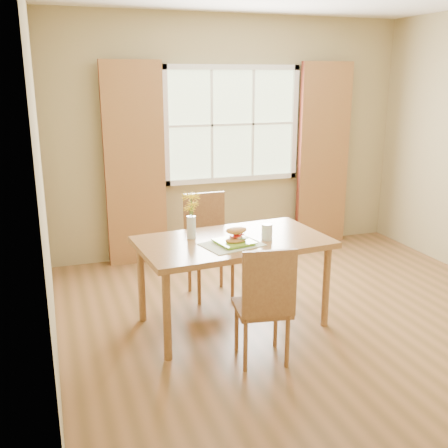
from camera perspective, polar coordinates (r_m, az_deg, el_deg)
name	(u,v)px	position (r m, az deg, el deg)	size (l,w,h in m)	color
room	(309,162)	(4.42, 9.19, 6.69)	(4.24, 3.84, 2.74)	brown
window	(232,125)	(6.10, 0.89, 10.78)	(1.62, 0.06, 1.32)	#ADC091
curtain_left	(135,166)	(5.77, -9.68, 6.27)	(0.65, 0.08, 2.20)	maroon
curtain_right	(323,156)	(6.54, 10.75, 7.32)	(0.65, 0.08, 2.20)	maroon
dining_table	(233,248)	(4.31, 0.98, -2.65)	(1.60, 0.99, 0.75)	#926138
chair_near	(265,301)	(3.76, 4.46, -8.32)	(0.43, 0.43, 0.91)	brown
chair_far	(208,240)	(4.99, -1.78, -1.75)	(0.40, 0.40, 0.97)	brown
placemat	(232,245)	(4.14, 0.87, -2.26)	(0.45, 0.33, 0.01)	beige
plate	(234,243)	(4.15, 1.11, -2.05)	(0.27, 0.27, 0.01)	#7EBC2F
croissant_sandwich	(236,235)	(4.11, 1.34, -1.19)	(0.20, 0.15, 0.13)	#CE7C46
water_glass	(267,232)	(4.27, 4.70, -0.92)	(0.09, 0.09, 0.13)	silver
flower_vase	(191,211)	(4.26, -3.60, 1.43)	(0.16, 0.16, 0.38)	silver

